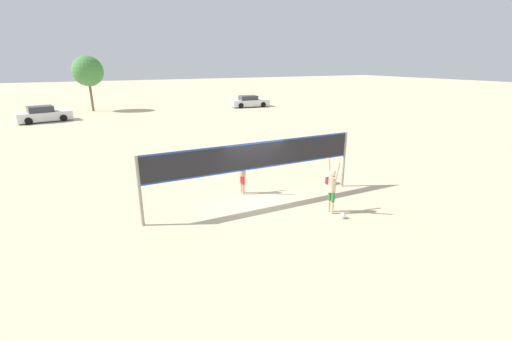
{
  "coord_description": "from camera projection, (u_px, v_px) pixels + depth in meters",
  "views": [
    {
      "loc": [
        -5.69,
        -11.45,
        5.48
      ],
      "look_at": [
        0.0,
        0.0,
        1.39
      ],
      "focal_mm": 24.0,
      "sensor_mm": 36.0,
      "label": 1
    }
  ],
  "objects": [
    {
      "name": "ground_plane",
      "position": [
        256.0,
        203.0,
        13.85
      ],
      "size": [
        200.0,
        200.0,
        0.0
      ],
      "primitive_type": "plane",
      "color": "beige"
    },
    {
      "name": "volleyball_net",
      "position": [
        256.0,
        160.0,
        13.29
      ],
      "size": [
        8.94,
        0.12,
        2.52
      ],
      "color": "gray",
      "rests_on": "ground_plane"
    },
    {
      "name": "player_spiker",
      "position": [
        332.0,
        185.0,
        12.65
      ],
      "size": [
        0.28,
        0.7,
        2.08
      ],
      "rotation": [
        0.0,
        0.0,
        1.57
      ],
      "color": "beige",
      "rests_on": "ground_plane"
    },
    {
      "name": "player_blocker",
      "position": [
        242.0,
        171.0,
        14.54
      ],
      "size": [
        0.28,
        0.69,
        1.99
      ],
      "rotation": [
        0.0,
        0.0,
        -1.57
      ],
      "color": "tan",
      "rests_on": "ground_plane"
    },
    {
      "name": "volleyball",
      "position": [
        343.0,
        216.0,
        12.47
      ],
      "size": [
        0.21,
        0.21,
        0.21
      ],
      "color": "silver",
      "rests_on": "ground_plane"
    },
    {
      "name": "gear_bag",
      "position": [
        330.0,
        181.0,
        15.97
      ],
      "size": [
        0.38,
        0.29,
        0.31
      ],
      "color": "maroon",
      "rests_on": "ground_plane"
    },
    {
      "name": "parked_car_near",
      "position": [
        43.0,
        115.0,
        32.22
      ],
      "size": [
        4.87,
        2.84,
        1.48
      ],
      "rotation": [
        0.0,
        0.0,
        0.23
      ],
      "color": "silver",
      "rests_on": "ground_plane"
    },
    {
      "name": "parked_car_mid",
      "position": [
        250.0,
        102.0,
        42.66
      ],
      "size": [
        4.86,
        2.18,
        1.41
      ],
      "rotation": [
        0.0,
        0.0,
        -0.1
      ],
      "color": "silver",
      "rests_on": "ground_plane"
    },
    {
      "name": "tree_left_cluster",
      "position": [
        88.0,
        71.0,
        38.03
      ],
      "size": [
        3.32,
        3.32,
        6.09
      ],
      "color": "brown",
      "rests_on": "ground_plane"
    }
  ]
}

